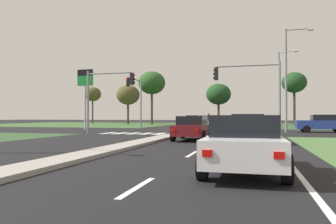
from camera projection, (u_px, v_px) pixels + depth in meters
name	position (u px, v px, depth m)	size (l,w,h in m)	color
ground_plane	(192.00, 131.00, 31.51)	(200.00, 200.00, 0.00)	black
grass_verge_far_left	(83.00, 124.00, 61.69)	(35.00, 35.00, 0.01)	#385B2D
median_island_near	(106.00, 150.00, 13.14)	(1.20, 22.00, 0.14)	gray
median_island_far	(219.00, 125.00, 55.68)	(1.20, 36.00, 0.14)	gray
lane_dash_near	(137.00, 187.00, 6.54)	(0.14, 2.00, 0.01)	silver
lane_dash_second	(192.00, 154.00, 12.35)	(0.14, 2.00, 0.01)	silver
lane_dash_third	(211.00, 142.00, 18.15)	(0.14, 2.00, 0.01)	silver
lane_dash_fourth	(222.00, 136.00, 23.95)	(0.14, 2.00, 0.01)	silver
lane_dash_fifth	(228.00, 132.00, 29.75)	(0.14, 2.00, 0.01)	silver
edge_line_right	(283.00, 154.00, 12.36)	(0.14, 24.00, 0.01)	silver
stop_bar_near	(226.00, 136.00, 23.77)	(6.40, 0.50, 0.01)	silver
crosswalk_bar_near	(108.00, 133.00, 28.11)	(0.70, 2.80, 0.01)	silver
crosswalk_bar_second	(121.00, 133.00, 27.82)	(0.70, 2.80, 0.01)	silver
crosswalk_bar_third	(133.00, 133.00, 27.52)	(0.70, 2.80, 0.01)	silver
crosswalk_bar_fourth	(146.00, 134.00, 27.23)	(0.70, 2.80, 0.01)	silver
crosswalk_bar_fifth	(159.00, 134.00, 26.94)	(0.70, 2.80, 0.01)	silver
crosswalk_bar_sixth	(173.00, 134.00, 26.64)	(0.70, 2.80, 0.01)	silver
car_white_near	(245.00, 143.00, 8.38)	(2.02, 4.34, 1.47)	silver
car_maroon_second	(192.00, 128.00, 19.77)	(1.99, 4.28, 1.46)	maroon
car_grey_third	(202.00, 120.00, 52.47)	(2.06, 4.62, 1.60)	slate
car_navy_fourth	(248.00, 129.00, 17.08)	(2.01, 4.50, 1.56)	#161E47
car_beige_fifth	(193.00, 121.00, 44.54)	(2.05, 4.60, 1.61)	#BCAD8E
car_red_sixth	(207.00, 120.00, 58.22)	(2.07, 4.33, 1.56)	#A31919
car_blue_seventh	(322.00, 123.00, 29.49)	(4.44, 2.06, 1.61)	navy
traffic_signal_near_right	(254.00, 85.00, 23.70)	(4.86, 0.32, 5.43)	gray
traffic_signal_near_left	(105.00, 90.00, 26.71)	(4.27, 0.32, 5.24)	gray
traffic_signal_far_left	(136.00, 94.00, 38.34)	(0.32, 4.62, 6.02)	gray
street_lamp_second	(288.00, 74.00, 29.27)	(2.46, 0.28, 9.37)	gray
street_lamp_third	(280.00, 86.00, 37.38)	(2.08, 1.54, 8.89)	gray
pedestrian_at_median	(209.00, 118.00, 43.04)	(0.34, 0.34, 1.82)	#9E8966
fuel_price_totem	(85.00, 86.00, 36.00)	(1.80, 0.24, 6.66)	silver
treeline_near	(93.00, 94.00, 66.62)	(3.45, 3.45, 7.53)	#423323
treeline_second	(128.00, 95.00, 61.69)	(4.42, 4.42, 7.45)	#423323
treeline_third	(152.00, 83.00, 64.48)	(5.34, 5.34, 10.43)	#423323
treeline_fourth	(218.00, 94.00, 59.97)	(4.56, 4.56, 7.52)	#423323
treeline_fifth	(294.00, 83.00, 56.34)	(4.21, 4.21, 9.16)	#423323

